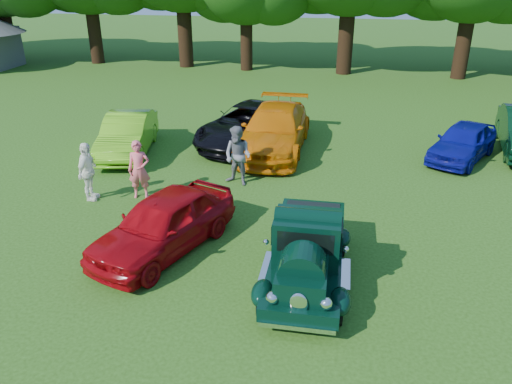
% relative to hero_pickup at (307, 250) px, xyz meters
% --- Properties ---
extents(ground, '(120.00, 120.00, 0.00)m').
position_rel_hero_pickup_xyz_m(ground, '(-1.75, 0.03, -0.72)').
color(ground, '#244710').
rests_on(ground, ground).
extents(hero_pickup, '(1.98, 4.25, 1.66)m').
position_rel_hero_pickup_xyz_m(hero_pickup, '(0.00, 0.00, 0.00)').
color(hero_pickup, black).
rests_on(hero_pickup, ground).
extents(red_convertible, '(3.14, 4.57, 1.44)m').
position_rel_hero_pickup_xyz_m(red_convertible, '(-3.54, 0.65, 0.00)').
color(red_convertible, '#9A060C').
rests_on(red_convertible, ground).
extents(back_car_lime, '(2.35, 4.62, 1.45)m').
position_rel_hero_pickup_xyz_m(back_car_lime, '(-7.21, 7.05, 0.01)').
color(back_car_lime, '#5CB017').
rests_on(back_car_lime, ground).
extents(back_car_black, '(3.99, 5.97, 1.52)m').
position_rel_hero_pickup_xyz_m(back_car_black, '(-2.99, 8.92, 0.04)').
color(back_car_black, black).
rests_on(back_car_black, ground).
extents(back_car_orange, '(2.40, 5.67, 1.63)m').
position_rel_hero_pickup_xyz_m(back_car_orange, '(-1.90, 8.27, 0.10)').
color(back_car_orange, orange).
rests_on(back_car_orange, ground).
extents(back_car_blue, '(3.23, 4.13, 1.32)m').
position_rel_hero_pickup_xyz_m(back_car_blue, '(4.89, 8.53, -0.06)').
color(back_car_blue, '#0B0F82').
rests_on(back_car_blue, ground).
extents(spectator_pink, '(0.74, 0.58, 1.78)m').
position_rel_hero_pickup_xyz_m(spectator_pink, '(-5.29, 3.45, 0.17)').
color(spectator_pink, '#F36471').
rests_on(spectator_pink, ground).
extents(spectator_grey, '(1.12, 1.00, 1.91)m').
position_rel_hero_pickup_xyz_m(spectator_grey, '(-2.59, 4.92, 0.24)').
color(spectator_grey, slate).
rests_on(spectator_grey, ground).
extents(spectator_white, '(0.49, 1.06, 1.78)m').
position_rel_hero_pickup_xyz_m(spectator_white, '(-6.71, 3.02, 0.17)').
color(spectator_white, white).
rests_on(spectator_white, ground).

